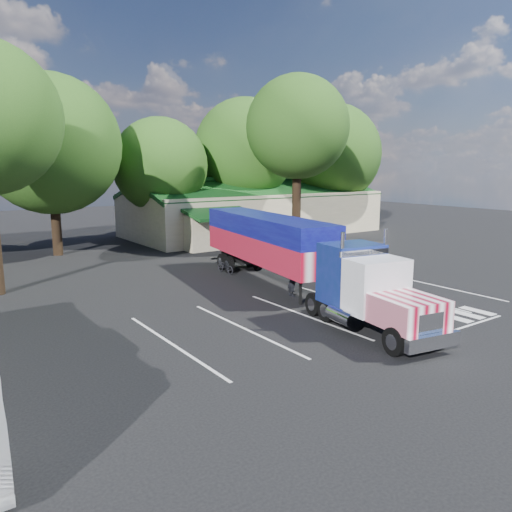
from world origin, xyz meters
TOP-DOWN VIEW (x-y plane):
  - ground at (0.00, 0.00)m, footprint 120.00×120.00m
  - event_hall at (13.74, 17.81)m, footprint 24.20×14.12m
  - tree_row_c at (-5.00, 16.20)m, footprint 10.00×10.00m
  - tree_row_d at (4.00, 17.50)m, footprint 8.00×8.00m
  - tree_row_e at (13.00, 18.00)m, footprint 9.60×9.60m
  - tree_row_f at (23.00, 16.80)m, footprint 10.40×10.40m
  - tree_near_right at (11.50, 8.50)m, footprint 8.00×8.00m
  - semi_truck at (2.03, -2.18)m, footprint 5.54×19.09m
  - woman at (1.60, -3.09)m, footprint 0.45×0.62m
  - bicycle at (1.80, 3.60)m, footprint 0.63×1.66m
  - silver_sedan at (8.24, 14.00)m, footprint 4.20×2.23m

SIDE VIEW (x-z plane):
  - ground at x=0.00m, z-range 0.00..0.00m
  - bicycle at x=1.80m, z-range 0.00..0.86m
  - silver_sedan at x=8.24m, z-range 0.00..1.32m
  - woman at x=1.60m, z-range 0.00..1.59m
  - event_hall at x=13.74m, z-range -0.56..4.99m
  - semi_truck at x=2.03m, z-range 0.26..4.24m
  - tree_row_d at x=4.00m, z-range 1.28..11.88m
  - tree_row_f at x=23.00m, z-range 1.29..14.29m
  - tree_row_c at x=-5.00m, z-range 1.51..14.56m
  - tree_row_e at x=13.00m, z-range 1.64..14.54m
  - tree_near_right at x=11.50m, z-range 2.71..16.21m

